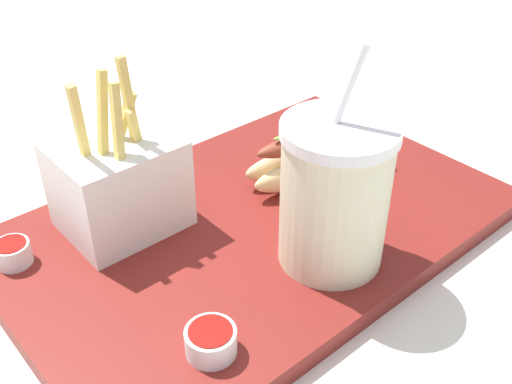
# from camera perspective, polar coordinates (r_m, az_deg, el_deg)

# --- Properties ---
(ground_plane) EXTENTS (2.40, 2.40, 0.02)m
(ground_plane) POSITION_cam_1_polar(r_m,az_deg,el_deg) (0.61, 0.00, -4.65)
(ground_plane) COLOR silver
(food_tray) EXTENTS (0.48, 0.31, 0.02)m
(food_tray) POSITION_cam_1_polar(r_m,az_deg,el_deg) (0.60, 0.00, -3.16)
(food_tray) COLOR maroon
(food_tray) RESTS_ON ground_plane
(soda_cup) EXTENTS (0.10, 0.10, 0.20)m
(soda_cup) POSITION_cam_1_polar(r_m,az_deg,el_deg) (0.51, 7.40, -0.23)
(soda_cup) COLOR beige
(soda_cup) RESTS_ON food_tray
(fries_basket) EXTENTS (0.11, 0.09, 0.17)m
(fries_basket) POSITION_cam_1_polar(r_m,az_deg,el_deg) (0.57, -12.78, 0.80)
(fries_basket) COLOR white
(fries_basket) RESTS_ON food_tray
(hot_dog_1) EXTENTS (0.17, 0.09, 0.07)m
(hot_dog_1) POSITION_cam_1_polar(r_m,az_deg,el_deg) (0.64, 6.08, 3.26)
(hot_dog_1) COLOR #E5C689
(hot_dog_1) RESTS_ON food_tray
(ketchup_cup_1) EXTENTS (0.03, 0.03, 0.02)m
(ketchup_cup_1) POSITION_cam_1_polar(r_m,az_deg,el_deg) (0.57, -21.93, -5.27)
(ketchup_cup_1) COLOR white
(ketchup_cup_1) RESTS_ON food_tray
(ketchup_cup_2) EXTENTS (0.04, 0.04, 0.02)m
(ketchup_cup_2) POSITION_cam_1_polar(r_m,az_deg,el_deg) (0.46, -4.27, -13.72)
(ketchup_cup_2) COLOR white
(ketchup_cup_2) RESTS_ON food_tray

